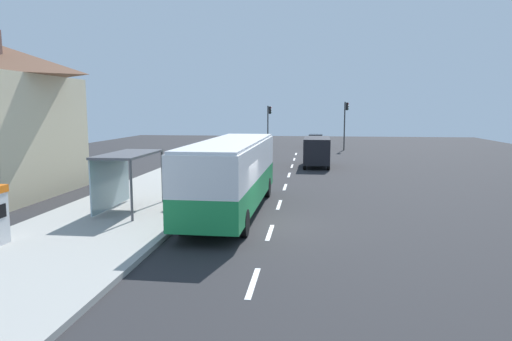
# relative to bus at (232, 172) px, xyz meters

# --- Properties ---
(ground_plane) EXTENTS (56.00, 92.00, 0.04)m
(ground_plane) POSITION_rel_bus_xyz_m (1.71, 11.90, -1.86)
(ground_plane) COLOR #262628
(sidewalk_platform) EXTENTS (6.20, 30.00, 0.18)m
(sidewalk_platform) POSITION_rel_bus_xyz_m (-4.69, -0.10, -1.75)
(sidewalk_platform) COLOR #999993
(sidewalk_platform) RESTS_ON ground
(lane_stripe_seg_0) EXTENTS (0.16, 2.20, 0.01)m
(lane_stripe_seg_0) POSITION_rel_bus_xyz_m (1.96, -8.10, -1.84)
(lane_stripe_seg_0) COLOR silver
(lane_stripe_seg_0) RESTS_ON ground
(lane_stripe_seg_1) EXTENTS (0.16, 2.20, 0.01)m
(lane_stripe_seg_1) POSITION_rel_bus_xyz_m (1.96, -3.10, -1.84)
(lane_stripe_seg_1) COLOR silver
(lane_stripe_seg_1) RESTS_ON ground
(lane_stripe_seg_2) EXTENTS (0.16, 2.20, 0.01)m
(lane_stripe_seg_2) POSITION_rel_bus_xyz_m (1.96, 1.90, -1.84)
(lane_stripe_seg_2) COLOR silver
(lane_stripe_seg_2) RESTS_ON ground
(lane_stripe_seg_3) EXTENTS (0.16, 2.20, 0.01)m
(lane_stripe_seg_3) POSITION_rel_bus_xyz_m (1.96, 6.90, -1.84)
(lane_stripe_seg_3) COLOR silver
(lane_stripe_seg_3) RESTS_ON ground
(lane_stripe_seg_4) EXTENTS (0.16, 2.20, 0.01)m
(lane_stripe_seg_4) POSITION_rel_bus_xyz_m (1.96, 11.90, -1.84)
(lane_stripe_seg_4) COLOR silver
(lane_stripe_seg_4) RESTS_ON ground
(lane_stripe_seg_5) EXTENTS (0.16, 2.20, 0.01)m
(lane_stripe_seg_5) POSITION_rel_bus_xyz_m (1.96, 16.90, -1.84)
(lane_stripe_seg_5) COLOR silver
(lane_stripe_seg_5) RESTS_ON ground
(lane_stripe_seg_6) EXTENTS (0.16, 2.20, 0.01)m
(lane_stripe_seg_6) POSITION_rel_bus_xyz_m (1.96, 21.90, -1.84)
(lane_stripe_seg_6) COLOR silver
(lane_stripe_seg_6) RESTS_ON ground
(lane_stripe_seg_7) EXTENTS (0.16, 2.20, 0.01)m
(lane_stripe_seg_7) POSITION_rel_bus_xyz_m (1.96, 26.90, -1.84)
(lane_stripe_seg_7) COLOR silver
(lane_stripe_seg_7) RESTS_ON ground
(bus) EXTENTS (2.68, 11.05, 3.21)m
(bus) POSITION_rel_bus_xyz_m (0.00, 0.00, 0.00)
(bus) COLOR #1E8C47
(bus) RESTS_ON ground
(white_van) EXTENTS (2.08, 5.23, 2.30)m
(white_van) POSITION_rel_bus_xyz_m (3.91, 16.98, -0.50)
(white_van) COLOR black
(white_van) RESTS_ON ground
(sedan_near) EXTENTS (2.00, 4.48, 1.52)m
(sedan_near) POSITION_rel_bus_xyz_m (4.01, 35.91, -1.05)
(sedan_near) COLOR black
(sedan_near) RESTS_ON ground
(recycling_bin_orange) EXTENTS (0.52, 0.52, 0.95)m
(recycling_bin_orange) POSITION_rel_bus_xyz_m (-2.49, -0.13, -1.19)
(recycling_bin_orange) COLOR orange
(recycling_bin_orange) RESTS_ON sidewalk_platform
(recycling_bin_blue) EXTENTS (0.52, 0.52, 0.95)m
(recycling_bin_blue) POSITION_rel_bus_xyz_m (-2.49, 0.57, -1.19)
(recycling_bin_blue) COLOR blue
(recycling_bin_blue) RESTS_ON sidewalk_platform
(recycling_bin_green) EXTENTS (0.52, 0.52, 0.95)m
(recycling_bin_green) POSITION_rel_bus_xyz_m (-2.49, 1.27, -1.19)
(recycling_bin_green) COLOR green
(recycling_bin_green) RESTS_ON sidewalk_platform
(recycling_bin_yellow) EXTENTS (0.52, 0.52, 0.95)m
(recycling_bin_yellow) POSITION_rel_bus_xyz_m (-2.49, 1.97, -1.19)
(recycling_bin_yellow) COLOR yellow
(recycling_bin_yellow) RESTS_ON sidewalk_platform
(traffic_light_near_side) EXTENTS (0.49, 0.28, 5.34)m
(traffic_light_near_side) POSITION_rel_bus_xyz_m (7.21, 31.99, 1.69)
(traffic_light_near_side) COLOR #2D2D2D
(traffic_light_near_side) RESTS_ON ground
(traffic_light_far_side) EXTENTS (0.49, 0.28, 4.91)m
(traffic_light_far_side) POSITION_rel_bus_xyz_m (-1.39, 32.79, 1.43)
(traffic_light_far_side) COLOR #2D2D2D
(traffic_light_far_side) RESTS_ON ground
(bus_shelter) EXTENTS (1.80, 4.00, 2.50)m
(bus_shelter) POSITION_rel_bus_xyz_m (-4.70, -0.76, 0.25)
(bus_shelter) COLOR #4C4C51
(bus_shelter) RESTS_ON sidewalk_platform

